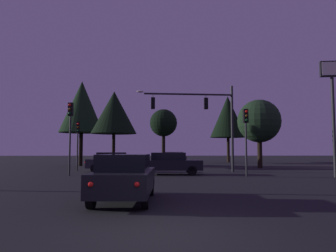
{
  "coord_description": "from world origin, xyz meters",
  "views": [
    {
      "loc": [
        -0.16,
        -6.43,
        1.63
      ],
      "look_at": [
        0.87,
        19.87,
        3.65
      ],
      "focal_mm": 34.91,
      "sensor_mm": 36.0,
      "label": 1
    }
  ],
  "objects_px": {
    "tree_left_far": "(114,113)",
    "car_crossing_right": "(113,162)",
    "car_far_lane": "(173,158)",
    "traffic_light_median": "(78,136)",
    "tree_behind_sign": "(82,107)",
    "car_crossing_left": "(170,163)",
    "tree_center_horizon": "(163,123)",
    "tree_lot_edge": "(228,117)",
    "traffic_light_corner_left": "(70,124)",
    "traffic_light_corner_right": "(246,128)",
    "car_nearside_lane": "(125,177)",
    "traffic_signal_mast_arm": "(204,112)",
    "store_sign_illuminated": "(332,92)",
    "tree_right_cluster": "(259,121)"
  },
  "relations": [
    {
      "from": "tree_left_far",
      "to": "car_crossing_right",
      "type": "bearing_deg",
      "value": -82.85
    },
    {
      "from": "car_crossing_right",
      "to": "car_far_lane",
      "type": "height_order",
      "value": "same"
    },
    {
      "from": "traffic_light_median",
      "to": "tree_behind_sign",
      "type": "xyz_separation_m",
      "value": [
        -1.74,
        8.98,
        3.64
      ]
    },
    {
      "from": "car_crossing_left",
      "to": "tree_center_horizon",
      "type": "bearing_deg",
      "value": 89.77
    },
    {
      "from": "traffic_light_median",
      "to": "tree_lot_edge",
      "type": "xyz_separation_m",
      "value": [
        17.02,
        19.47,
        3.72
      ]
    },
    {
      "from": "traffic_light_corner_left",
      "to": "tree_center_horizon",
      "type": "bearing_deg",
      "value": 72.78
    },
    {
      "from": "traffic_light_corner_right",
      "to": "car_crossing_right",
      "type": "bearing_deg",
      "value": 151.78
    },
    {
      "from": "car_crossing_left",
      "to": "tree_lot_edge",
      "type": "bearing_deg",
      "value": 68.45
    },
    {
      "from": "tree_behind_sign",
      "to": "tree_center_horizon",
      "type": "relative_size",
      "value": 1.3
    },
    {
      "from": "traffic_light_median",
      "to": "car_nearside_lane",
      "type": "relative_size",
      "value": 0.92
    },
    {
      "from": "traffic_light_median",
      "to": "traffic_signal_mast_arm",
      "type": "bearing_deg",
      "value": -12.23
    },
    {
      "from": "traffic_signal_mast_arm",
      "to": "car_crossing_right",
      "type": "xyz_separation_m",
      "value": [
        -7.05,
        0.48,
        -3.85
      ]
    },
    {
      "from": "store_sign_illuminated",
      "to": "traffic_light_median",
      "type": "bearing_deg",
      "value": 156.76
    },
    {
      "from": "store_sign_illuminated",
      "to": "tree_lot_edge",
      "type": "bearing_deg",
      "value": 91.2
    },
    {
      "from": "store_sign_illuminated",
      "to": "traffic_light_corner_left",
      "type": "bearing_deg",
      "value": 173.11
    },
    {
      "from": "traffic_light_corner_left",
      "to": "tree_lot_edge",
      "type": "height_order",
      "value": "tree_lot_edge"
    },
    {
      "from": "tree_left_far",
      "to": "tree_center_horizon",
      "type": "distance_m",
      "value": 13.1
    },
    {
      "from": "car_far_lane",
      "to": "traffic_light_corner_right",
      "type": "bearing_deg",
      "value": -76.39
    },
    {
      "from": "traffic_light_corner_right",
      "to": "car_far_lane",
      "type": "distance_m",
      "value": 16.36
    },
    {
      "from": "car_crossing_right",
      "to": "store_sign_illuminated",
      "type": "bearing_deg",
      "value": -22.0
    },
    {
      "from": "tree_right_cluster",
      "to": "car_crossing_right",
      "type": "bearing_deg",
      "value": -156.75
    },
    {
      "from": "car_nearside_lane",
      "to": "tree_lot_edge",
      "type": "distance_m",
      "value": 38.38
    },
    {
      "from": "store_sign_illuminated",
      "to": "car_far_lane",
      "type": "bearing_deg",
      "value": 118.61
    },
    {
      "from": "traffic_light_corner_right",
      "to": "tree_left_far",
      "type": "bearing_deg",
      "value": 132.17
    },
    {
      "from": "traffic_light_median",
      "to": "car_nearside_lane",
      "type": "xyz_separation_m",
      "value": [
        5.48,
        -16.67,
        -2.09
      ]
    },
    {
      "from": "traffic_light_median",
      "to": "tree_lot_edge",
      "type": "distance_m",
      "value": 26.12
    },
    {
      "from": "car_crossing_left",
      "to": "car_far_lane",
      "type": "height_order",
      "value": "same"
    },
    {
      "from": "traffic_light_corner_right",
      "to": "store_sign_illuminated",
      "type": "bearing_deg",
      "value": -9.93
    },
    {
      "from": "traffic_signal_mast_arm",
      "to": "tree_left_far",
      "type": "bearing_deg",
      "value": 140.3
    },
    {
      "from": "traffic_light_corner_left",
      "to": "tree_behind_sign",
      "type": "bearing_deg",
      "value": 99.92
    },
    {
      "from": "traffic_light_corner_right",
      "to": "store_sign_illuminated",
      "type": "height_order",
      "value": "store_sign_illuminated"
    },
    {
      "from": "tree_right_cluster",
      "to": "tree_lot_edge",
      "type": "relative_size",
      "value": 0.69
    },
    {
      "from": "car_crossing_left",
      "to": "car_crossing_right",
      "type": "bearing_deg",
      "value": 145.32
    },
    {
      "from": "traffic_signal_mast_arm",
      "to": "tree_right_cluster",
      "type": "distance_m",
      "value": 8.93
    },
    {
      "from": "traffic_light_corner_left",
      "to": "traffic_light_median",
      "type": "bearing_deg",
      "value": 98.15
    },
    {
      "from": "car_crossing_right",
      "to": "tree_right_cluster",
      "type": "relative_size",
      "value": 0.65
    },
    {
      "from": "car_crossing_left",
      "to": "store_sign_illuminated",
      "type": "xyz_separation_m",
      "value": [
        10.11,
        -2.85,
        4.53
      ]
    },
    {
      "from": "traffic_signal_mast_arm",
      "to": "traffic_light_corner_right",
      "type": "distance_m",
      "value": 5.1
    },
    {
      "from": "tree_center_horizon",
      "to": "tree_right_cluster",
      "type": "bearing_deg",
      "value": -53.59
    },
    {
      "from": "traffic_signal_mast_arm",
      "to": "store_sign_illuminated",
      "type": "height_order",
      "value": "store_sign_illuminated"
    },
    {
      "from": "tree_behind_sign",
      "to": "tree_left_far",
      "type": "height_order",
      "value": "tree_behind_sign"
    },
    {
      "from": "car_nearside_lane",
      "to": "car_far_lane",
      "type": "height_order",
      "value": "same"
    },
    {
      "from": "car_far_lane",
      "to": "car_nearside_lane",
      "type": "bearing_deg",
      "value": -96.66
    },
    {
      "from": "car_crossing_right",
      "to": "tree_behind_sign",
      "type": "distance_m",
      "value": 13.12
    },
    {
      "from": "traffic_light_corner_left",
      "to": "car_far_lane",
      "type": "relative_size",
      "value": 1.13
    },
    {
      "from": "traffic_signal_mast_arm",
      "to": "car_nearside_lane",
      "type": "xyz_separation_m",
      "value": [
        -4.77,
        -14.45,
        -3.85
      ]
    },
    {
      "from": "traffic_light_corner_right",
      "to": "car_nearside_lane",
      "type": "distance_m",
      "value": 12.36
    },
    {
      "from": "traffic_light_corner_right",
      "to": "car_far_lane",
      "type": "bearing_deg",
      "value": 103.61
    },
    {
      "from": "car_crossing_right",
      "to": "car_far_lane",
      "type": "relative_size",
      "value": 1.0
    },
    {
      "from": "traffic_light_corner_right",
      "to": "tree_lot_edge",
      "type": "relative_size",
      "value": 0.45
    }
  ]
}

